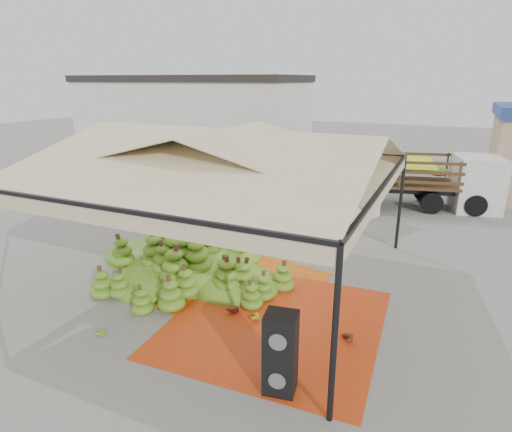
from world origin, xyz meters
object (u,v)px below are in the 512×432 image
at_px(banana_heap, 188,250).
at_px(truck_left, 305,173).
at_px(truck_right, 423,175).
at_px(vendor, 261,205).
at_px(speaker_stack, 280,353).

bearing_deg(banana_heap, truck_left, 83.86).
bearing_deg(truck_right, vendor, -145.21).
distance_m(vendor, truck_right, 7.46).
xyz_separation_m(banana_heap, speaker_stack, (4.12, -3.47, 0.10)).
xyz_separation_m(banana_heap, truck_right, (5.40, 9.56, 0.71)).
relative_size(vendor, truck_right, 0.27).
relative_size(speaker_stack, truck_right, 0.22).
height_order(vendor, truck_left, truck_left).
xyz_separation_m(banana_heap, vendor, (0.41, 4.03, 0.26)).
bearing_deg(truck_left, truck_right, 46.37).
relative_size(truck_left, truck_right, 1.04).
distance_m(banana_heap, truck_right, 11.00).
distance_m(truck_left, truck_right, 4.92).
xyz_separation_m(vendor, truck_left, (0.42, 3.69, 0.50)).
height_order(vendor, truck_right, truck_right).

